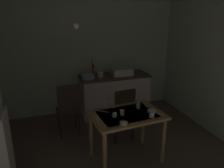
{
  "coord_description": "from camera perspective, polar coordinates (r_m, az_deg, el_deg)",
  "views": [
    {
      "loc": [
        -0.79,
        -3.09,
        2.23
      ],
      "look_at": [
        0.29,
        0.22,
        1.09
      ],
      "focal_mm": 36.48,
      "sensor_mm": 36.0,
      "label": 1
    }
  ],
  "objects": [
    {
      "name": "ground_plane",
      "position": [
        3.89,
        -3.26,
        -16.92
      ],
      "size": [
        5.4,
        5.4,
        0.0
      ],
      "primitive_type": "plane",
      "color": "brown"
    },
    {
      "name": "dining_table",
      "position": [
        3.42,
        3.7,
        -9.17
      ],
      "size": [
        1.11,
        0.8,
        0.78
      ],
      "color": "#977348",
      "rests_on": "ground"
    },
    {
      "name": "teaspoon_near_bowl",
      "position": [
        3.62,
        8.97,
        -5.74
      ],
      "size": [
        0.07,
        0.13,
        0.0
      ],
      "primitive_type": "cube",
      "rotation": [
        0.0,
        0.0,
        1.99
      ],
      "color": "beige",
      "rests_on": "dining_table"
    },
    {
      "name": "wall_right",
      "position": [
        4.45,
        25.7,
        2.99
      ],
      "size": [
        0.1,
        3.58,
        2.41
      ],
      "primitive_type": "cube",
      "color": "beige",
      "rests_on": "ground"
    },
    {
      "name": "teacup_mint",
      "position": [
        3.31,
        2.58,
        -7.15
      ],
      "size": [
        0.06,
        0.06,
        0.08
      ],
      "primitive_type": "cylinder",
      "color": "beige",
      "rests_on": "dining_table"
    },
    {
      "name": "mixing_bowl_counter",
      "position": [
        4.74,
        -6.04,
        1.87
      ],
      "size": [
        0.26,
        0.26,
        0.08
      ],
      "primitive_type": "cylinder",
      "color": "#ADD1C1",
      "rests_on": "counter_cabinet"
    },
    {
      "name": "chair_far_side",
      "position": [
        4.03,
        2.53,
        -7.22
      ],
      "size": [
        0.44,
        0.44,
        0.97
      ],
      "color": "#32241B",
      "rests_on": "ground"
    },
    {
      "name": "table_knife",
      "position": [
        3.44,
        -2.35,
        -6.84
      ],
      "size": [
        0.15,
        0.13,
        0.0
      ],
      "primitive_type": "cube",
      "rotation": [
        0.0,
        0.0,
        2.43
      ],
      "color": "silver",
      "rests_on": "dining_table"
    },
    {
      "name": "soup_bowl_small",
      "position": [
        3.44,
        9.92,
        -6.76
      ],
      "size": [
        0.13,
        0.13,
        0.04
      ],
      "primitive_type": "cylinder",
      "color": "white",
      "rests_on": "dining_table"
    },
    {
      "name": "counter_cabinet",
      "position": [
        5.09,
        0.6,
        -2.53
      ],
      "size": [
        1.5,
        0.64,
        0.87
      ],
      "color": "silver",
      "rests_on": "ground"
    },
    {
      "name": "mug_tall",
      "position": [
        3.26,
        0.62,
        -7.72
      ],
      "size": [
        0.07,
        0.07,
        0.06
      ],
      "primitive_type": "cylinder",
      "color": "#ADD1C1",
      "rests_on": "dining_table"
    },
    {
      "name": "sink_basin",
      "position": [
        4.98,
        2.39,
        3.18
      ],
      "size": [
        0.44,
        0.34,
        0.15
      ],
      "color": "white",
      "rests_on": "counter_cabinet"
    },
    {
      "name": "hand_pump",
      "position": [
        4.83,
        -4.79,
        3.76
      ],
      "size": [
        0.05,
        0.27,
        0.39
      ],
      "color": "maroon",
      "rests_on": "counter_cabinet"
    },
    {
      "name": "chair_by_counter",
      "position": [
        4.22,
        -10.91,
        -6.11
      ],
      "size": [
        0.41,
        0.41,
        1.0
      ],
      "color": "#2C201D",
      "rests_on": "ground"
    },
    {
      "name": "pendant_bulb",
      "position": [
        3.16,
        -9.03,
        14.21
      ],
      "size": [
        0.08,
        0.08,
        0.08
      ],
      "primitive_type": "sphere",
      "color": "#F9EFCC"
    },
    {
      "name": "mug_dark",
      "position": [
        3.29,
        9.97,
        -7.66
      ],
      "size": [
        0.07,
        0.07,
        0.07
      ],
      "primitive_type": "cylinder",
      "color": "white",
      "rests_on": "dining_table"
    },
    {
      "name": "serving_bowl_wide",
      "position": [
        3.06,
        2.94,
        -9.83
      ],
      "size": [
        0.1,
        0.1,
        0.04
      ],
      "primitive_type": "cylinder",
      "color": "beige",
      "rests_on": "dining_table"
    },
    {
      "name": "glass_bottle",
      "position": [
        3.53,
        6.61,
        -4.71
      ],
      "size": [
        0.06,
        0.06,
        0.23
      ],
      "color": "#B7BCC1",
      "rests_on": "dining_table"
    },
    {
      "name": "stoneware_crock",
      "position": [
        4.82,
        -2.88,
        2.4
      ],
      "size": [
        0.12,
        0.12,
        0.11
      ],
      "primitive_type": "cylinder",
      "color": "beige",
      "rests_on": "counter_cabinet"
    },
    {
      "name": "wall_back",
      "position": [
        5.05,
        -8.8,
        6.2
      ],
      "size": [
        4.5,
        0.1,
        2.41
      ],
      "primitive_type": "cube",
      "color": "beige",
      "rests_on": "ground"
    }
  ]
}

